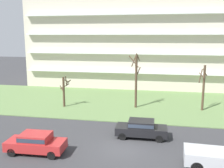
% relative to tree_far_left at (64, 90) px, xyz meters
% --- Properties ---
extents(ground, '(160.00, 160.00, 0.00)m').
position_rel_tree_far_left_xyz_m(ground, '(8.93, -10.56, -2.15)').
color(ground, '#38383A').
extents(grass_lawn_strip, '(80.00, 16.00, 0.08)m').
position_rel_tree_far_left_xyz_m(grass_lawn_strip, '(8.93, 3.44, -2.11)').
color(grass_lawn_strip, '#66844C').
rests_on(grass_lawn_strip, ground).
extents(apartment_building, '(40.41, 13.68, 15.03)m').
position_rel_tree_far_left_xyz_m(apartment_building, '(8.93, 17.80, 5.37)').
color(apartment_building, beige).
rests_on(apartment_building, ground).
extents(tree_far_left, '(1.64, 1.50, 3.94)m').
position_rel_tree_far_left_xyz_m(tree_far_left, '(0.00, 0.00, 0.00)').
color(tree_far_left, '#4C3828').
rests_on(tree_far_left, ground).
extents(tree_left, '(1.45, 1.57, 6.74)m').
position_rel_tree_far_left_xyz_m(tree_left, '(8.73, 1.18, 1.41)').
color(tree_left, '#4C3828').
rests_on(tree_left, ground).
extents(tree_center, '(0.94, 1.27, 5.43)m').
position_rel_tree_far_left_xyz_m(tree_center, '(16.57, 1.42, 0.76)').
color(tree_center, '#4C3828').
rests_on(tree_center, ground).
extents(sedan_red_center_left, '(4.46, 1.95, 1.57)m').
position_rel_tree_far_left_xyz_m(sedan_red_center_left, '(2.52, -12.56, -1.28)').
color(sedan_red_center_left, '#B22828').
rests_on(sedan_red_center_left, ground).
extents(sedan_black_center_right, '(4.43, 1.86, 1.57)m').
position_rel_tree_far_left_xyz_m(sedan_black_center_right, '(10.11, -8.06, -1.28)').
color(sedan_black_center_right, black).
rests_on(sedan_black_center_right, ground).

